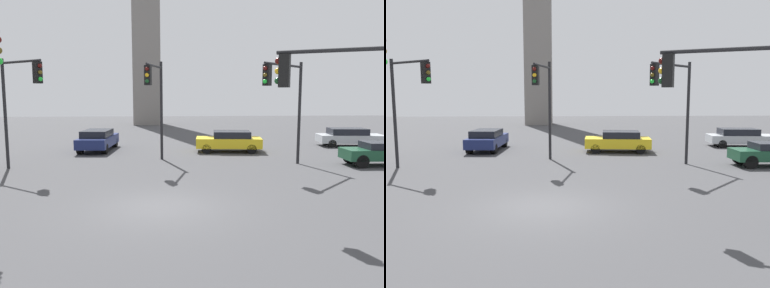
# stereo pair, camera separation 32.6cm
# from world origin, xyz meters

# --- Properties ---
(ground_plane) EXTENTS (107.33, 107.33, 0.00)m
(ground_plane) POSITION_xyz_m (0.00, 0.00, 0.00)
(ground_plane) COLOR #424244
(traffic_light_0) EXTENTS (0.90, 3.14, 5.67)m
(traffic_light_0) POSITION_xyz_m (-0.34, 8.46, 3.96)
(traffic_light_0) COLOR black
(traffic_light_0) RESTS_ON ground_plane
(traffic_light_1) EXTENTS (3.48, 1.87, 5.31)m
(traffic_light_1) POSITION_xyz_m (5.40, -1.90, 3.82)
(traffic_light_1) COLOR black
(traffic_light_1) RESTS_ON ground_plane
(traffic_light_2) EXTENTS (2.82, 2.84, 5.52)m
(traffic_light_2) POSITION_xyz_m (6.27, 6.58, 3.95)
(traffic_light_2) COLOR black
(traffic_light_2) RESTS_ON ground_plane
(traffic_light_3) EXTENTS (2.60, 2.03, 5.59)m
(traffic_light_3) POSITION_xyz_m (-6.85, 6.63, 3.97)
(traffic_light_3) COLOR black
(traffic_light_3) RESTS_ON ground_plane
(car_0) EXTENTS (3.97, 1.72, 1.28)m
(car_0) POSITION_xyz_m (11.77, 6.98, 0.71)
(car_0) COLOR #19472D
(car_0) RESTS_ON ground_plane
(car_2) EXTENTS (2.26, 4.76, 1.43)m
(car_2) POSITION_xyz_m (-4.39, 13.59, 0.76)
(car_2) COLOR navy
(car_2) RESTS_ON ground_plane
(car_3) EXTENTS (4.84, 2.46, 1.32)m
(car_3) POSITION_xyz_m (13.73, 14.62, 0.70)
(car_3) COLOR #ADB2B7
(car_3) RESTS_ON ground_plane
(car_4) EXTENTS (4.46, 2.41, 1.39)m
(car_4) POSITION_xyz_m (4.42, 12.42, 0.74)
(car_4) COLOR yellow
(car_4) RESTS_ON ground_plane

